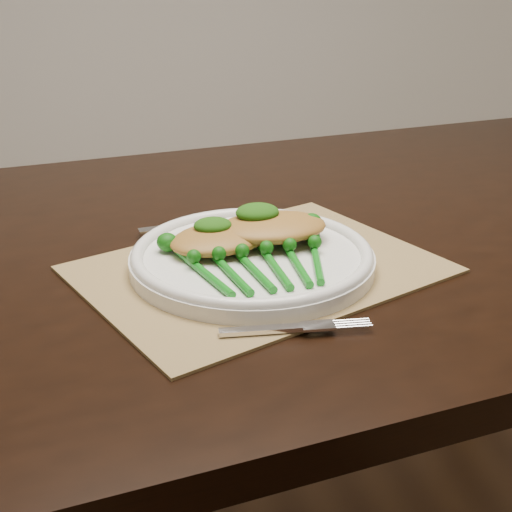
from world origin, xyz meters
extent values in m
cube|color=black|center=(0.09, -0.06, 0.73)|extent=(1.72, 1.14, 0.04)
cube|color=#957B4C|center=(0.05, -0.19, 0.75)|extent=(0.50, 0.44, 0.00)
cylinder|color=white|center=(0.05, -0.19, 0.76)|extent=(0.30, 0.30, 0.02)
torus|color=white|center=(0.05, -0.19, 0.77)|extent=(0.29, 0.29, 0.02)
cube|color=silver|center=(-0.04, -0.05, 0.76)|extent=(0.09, 0.03, 0.01)
cube|color=silver|center=(0.07, -0.04, 0.76)|extent=(0.14, 0.03, 0.00)
cube|color=silver|center=(0.02, -0.35, 0.76)|extent=(0.09, 0.02, 0.00)
ellipsoid|color=#AD7932|center=(0.01, -0.16, 0.78)|extent=(0.16, 0.14, 0.03)
ellipsoid|color=#AD7932|center=(0.08, -0.16, 0.79)|extent=(0.14, 0.10, 0.03)
ellipsoid|color=#124009|center=(0.00, -0.16, 0.80)|extent=(0.05, 0.04, 0.02)
ellipsoid|color=#124009|center=(0.06, -0.14, 0.81)|extent=(0.06, 0.05, 0.02)
camera|label=1|loc=(-0.12, -0.96, 1.11)|focal=50.00mm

